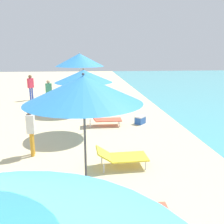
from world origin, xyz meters
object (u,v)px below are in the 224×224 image
lounger_second_shoreside (121,156)px  cooler_box (140,120)px  person_walking_mid (31,85)px  person_walking_far (31,127)px  person_walking_near (49,90)px  umbrella_farthest (80,60)px  umbrella_second (84,90)px  lounger_farthest_shoreside (97,100)px  lounger_second_inland (133,213)px  lounger_third_shoreside (104,119)px  umbrella_third (83,76)px

lounger_second_shoreside → cooler_box: (1.41, 4.06, -0.13)m
person_walking_mid → person_walking_far: bearing=139.4°
person_walking_near → cooler_box: 6.36m
umbrella_farthest → lounger_second_shoreside: bearing=-79.4°
umbrella_second → cooler_box: size_ratio=4.79×
umbrella_second → lounger_farthest_shoreside: (0.59, 9.34, -2.07)m
umbrella_second → cooler_box: umbrella_second is taller
umbrella_farthest → person_walking_near: (-1.92, 1.48, -1.80)m
cooler_box → lounger_second_inland: bearing=-103.3°
person_walking_far → cooler_box: person_walking_far is taller
lounger_second_shoreside → umbrella_farthest: size_ratio=0.46×
lounger_farthest_shoreside → umbrella_second: bearing=-84.0°
lounger_second_shoreside → lounger_farthest_shoreside: 8.16m
umbrella_second → lounger_second_shoreside: 2.56m
umbrella_second → cooler_box: 6.16m
lounger_second_inland → umbrella_farthest: (-1.17, 9.29, 2.42)m
lounger_second_inland → lounger_third_shoreside: size_ratio=0.92×
lounger_third_shoreside → person_walking_mid: size_ratio=0.85×
lounger_second_inland → lounger_farthest_shoreside: 10.55m
umbrella_third → lounger_third_shoreside: 2.29m
lounger_second_shoreside → lounger_farthest_shoreside: bearing=90.1°
umbrella_second → person_walking_mid: bearing=108.0°
umbrella_farthest → person_walking_near: 3.02m
umbrella_second → lounger_second_inland: (0.84, -1.21, -2.08)m
lounger_second_inland → umbrella_third: (-0.91, 5.33, 1.95)m
umbrella_second → person_walking_near: size_ratio=1.78×
lounger_second_shoreside → person_walking_mid: person_walking_mid is taller
lounger_farthest_shoreside → person_walking_far: size_ratio=0.98×
umbrella_third → lounger_third_shoreside: bearing=50.4°
umbrella_second → lounger_third_shoreside: 5.53m
lounger_second_shoreside → umbrella_third: bearing=106.9°
person_walking_far → lounger_third_shoreside: bearing=44.5°
lounger_second_shoreside → lounger_second_inland: 2.40m
lounger_third_shoreside → umbrella_farthest: bearing=110.0°
umbrella_farthest → person_walking_mid: umbrella_farthest is taller
umbrella_second → lounger_farthest_shoreside: 9.59m
person_walking_far → lounger_farthest_shoreside: bearing=66.8°
lounger_second_inland → umbrella_farthest: 9.67m
umbrella_second → person_walking_mid: size_ratio=1.62×
lounger_second_inland → person_walking_mid: bearing=111.3°
umbrella_farthest → person_walking_near: umbrella_farthest is taller
lounger_farthest_shoreside → person_walking_far: 7.48m
umbrella_third → umbrella_farthest: bearing=93.7°
umbrella_third → person_walking_near: bearing=111.8°
person_walking_near → lounger_second_shoreside: bearing=-171.7°
lounger_third_shoreside → person_walking_far: person_walking_far is taller
umbrella_third → person_walking_near: size_ratio=1.66×
person_walking_far → umbrella_second: bearing=-59.0°
lounger_third_shoreside → umbrella_second: bearing=-97.5°
lounger_second_inland → lounger_farthest_shoreside: bearing=92.8°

